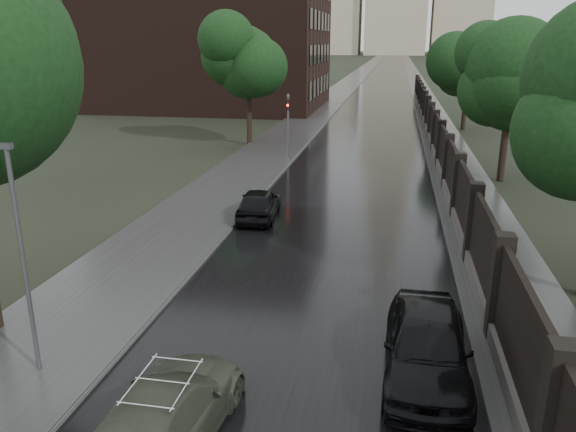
{
  "coord_description": "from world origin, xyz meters",
  "views": [
    {
      "loc": [
        1.9,
        -7.98,
        6.98
      ],
      "look_at": [
        -1.34,
        9.22,
        1.5
      ],
      "focal_mm": 35.0,
      "sensor_mm": 36.0,
      "label": 1
    }
  ],
  "objects_px": {
    "traffic_light": "(288,121)",
    "hatchback_left": "(259,203)",
    "lamp_post": "(23,261)",
    "volga_sedan": "(165,415)",
    "tree_right_c": "(468,67)",
    "tree_right_b": "(511,84)",
    "tree_left_far": "(248,68)",
    "car_right_near": "(427,346)"
  },
  "relations": [
    {
      "from": "tree_right_b",
      "to": "lamp_post",
      "type": "height_order",
      "value": "tree_right_b"
    },
    {
      "from": "traffic_light",
      "to": "hatchback_left",
      "type": "relative_size",
      "value": 1.08
    },
    {
      "from": "volga_sedan",
      "to": "car_right_near",
      "type": "xyz_separation_m",
      "value": [
        4.65,
        3.09,
        0.11
      ]
    },
    {
      "from": "traffic_light",
      "to": "volga_sedan",
      "type": "relative_size",
      "value": 0.9
    },
    {
      "from": "tree_right_b",
      "to": "car_right_near",
      "type": "relative_size",
      "value": 1.58
    },
    {
      "from": "tree_left_far",
      "to": "hatchback_left",
      "type": "distance_m",
      "value": 17.82
    },
    {
      "from": "tree_left_far",
      "to": "tree_right_c",
      "type": "distance_m",
      "value": 18.45
    },
    {
      "from": "tree_left_far",
      "to": "volga_sedan",
      "type": "distance_m",
      "value": 31.08
    },
    {
      "from": "lamp_post",
      "to": "hatchback_left",
      "type": "relative_size",
      "value": 1.38
    },
    {
      "from": "hatchback_left",
      "to": "tree_right_c",
      "type": "bearing_deg",
      "value": -116.56
    },
    {
      "from": "hatchback_left",
      "to": "lamp_post",
      "type": "bearing_deg",
      "value": 75.88
    },
    {
      "from": "tree_right_c",
      "to": "traffic_light",
      "type": "height_order",
      "value": "tree_right_c"
    },
    {
      "from": "tree_left_far",
      "to": "traffic_light",
      "type": "bearing_deg",
      "value": -53.53
    },
    {
      "from": "lamp_post",
      "to": "traffic_light",
      "type": "distance_m",
      "value": 23.52
    },
    {
      "from": "tree_right_b",
      "to": "tree_left_far",
      "type": "bearing_deg",
      "value": 152.7
    },
    {
      "from": "tree_left_far",
      "to": "tree_right_b",
      "type": "distance_m",
      "value": 17.45
    },
    {
      "from": "tree_right_c",
      "to": "volga_sedan",
      "type": "relative_size",
      "value": 1.58
    },
    {
      "from": "tree_left_far",
      "to": "lamp_post",
      "type": "distance_m",
      "value": 28.73
    },
    {
      "from": "lamp_post",
      "to": "tree_left_far",
      "type": "bearing_deg",
      "value": 95.21
    },
    {
      "from": "hatchback_left",
      "to": "car_right_near",
      "type": "xyz_separation_m",
      "value": [
        6.2,
        -10.45,
        0.12
      ]
    },
    {
      "from": "tree_right_c",
      "to": "volga_sedan",
      "type": "height_order",
      "value": "tree_right_c"
    },
    {
      "from": "lamp_post",
      "to": "volga_sedan",
      "type": "height_order",
      "value": "lamp_post"
    },
    {
      "from": "tree_left_far",
      "to": "volga_sedan",
      "type": "bearing_deg",
      "value": -78.36
    },
    {
      "from": "tree_left_far",
      "to": "tree_right_b",
      "type": "relative_size",
      "value": 1.05
    },
    {
      "from": "tree_right_c",
      "to": "car_right_near",
      "type": "distance_m",
      "value": 37.54
    },
    {
      "from": "lamp_post",
      "to": "hatchback_left",
      "type": "xyz_separation_m",
      "value": [
        2.05,
        11.93,
        -2.04
      ]
    },
    {
      "from": "tree_right_c",
      "to": "car_right_near",
      "type": "height_order",
      "value": "tree_right_c"
    },
    {
      "from": "lamp_post",
      "to": "volga_sedan",
      "type": "relative_size",
      "value": 1.15
    },
    {
      "from": "volga_sedan",
      "to": "tree_left_far",
      "type": "bearing_deg",
      "value": -74.3
    },
    {
      "from": "volga_sedan",
      "to": "hatchback_left",
      "type": "bearing_deg",
      "value": -79.42
    },
    {
      "from": "traffic_light",
      "to": "hatchback_left",
      "type": "bearing_deg",
      "value": -85.29
    },
    {
      "from": "tree_left_far",
      "to": "lamp_post",
      "type": "relative_size",
      "value": 1.45
    },
    {
      "from": "hatchback_left",
      "to": "tree_left_far",
      "type": "bearing_deg",
      "value": -78.67
    },
    {
      "from": "tree_right_c",
      "to": "hatchback_left",
      "type": "relative_size",
      "value": 1.89
    },
    {
      "from": "traffic_light",
      "to": "car_right_near",
      "type": "xyz_separation_m",
      "value": [
        7.15,
        -22.01,
        -1.64
      ]
    },
    {
      "from": "car_right_near",
      "to": "volga_sedan",
      "type": "bearing_deg",
      "value": -145.65
    },
    {
      "from": "tree_right_b",
      "to": "hatchback_left",
      "type": "xyz_separation_m",
      "value": [
        -10.85,
        -8.57,
        -4.32
      ]
    },
    {
      "from": "volga_sedan",
      "to": "car_right_near",
      "type": "height_order",
      "value": "car_right_near"
    },
    {
      "from": "lamp_post",
      "to": "tree_right_c",
      "type": "bearing_deg",
      "value": 71.48
    },
    {
      "from": "tree_right_c",
      "to": "hatchback_left",
      "type": "distance_m",
      "value": 29.02
    },
    {
      "from": "tree_right_b",
      "to": "volga_sedan",
      "type": "distance_m",
      "value": 24.36
    },
    {
      "from": "tree_right_c",
      "to": "volga_sedan",
      "type": "xyz_separation_m",
      "value": [
        -9.3,
        -40.1,
        -4.3
      ]
    }
  ]
}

